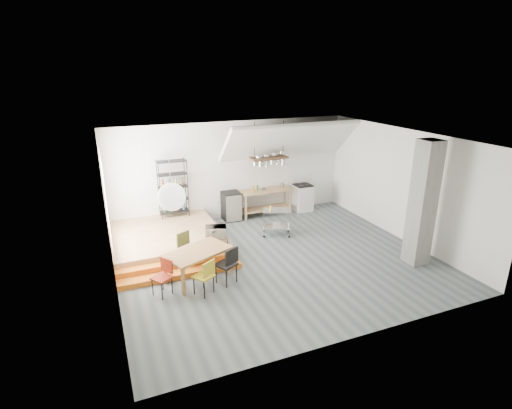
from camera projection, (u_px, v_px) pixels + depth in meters
name	position (u px, v px, depth m)	size (l,w,h in m)	color
floor	(276.00, 259.00, 10.55)	(8.00, 8.00, 0.00)	#4C5759
wall_back	(231.00, 170.00, 13.09)	(8.00, 0.04, 3.20)	silver
wall_left	(109.00, 225.00, 8.59)	(0.04, 7.00, 3.20)	silver
wall_right	(403.00, 185.00, 11.47)	(0.04, 7.00, 3.20)	silver
ceiling	(278.00, 138.00, 9.51)	(8.00, 7.00, 0.02)	white
slope_ceiling	(289.00, 141.00, 12.90)	(4.40, 1.80, 0.15)	white
window_pane	(105.00, 196.00, 9.84)	(0.02, 2.50, 2.20)	white
platform	(166.00, 238.00, 11.34)	(3.00, 3.00, 0.40)	#99734C
step_lower	(182.00, 274.00, 9.67)	(3.00, 0.35, 0.13)	orange
step_upper	(178.00, 265.00, 9.96)	(3.00, 0.35, 0.27)	orange
concrete_column	(423.00, 204.00, 9.90)	(0.50, 0.50, 3.20)	slate
kitchen_counter	(266.00, 198.00, 13.50)	(1.80, 0.60, 0.91)	#99734C
stove	(302.00, 197.00, 14.05)	(0.60, 0.60, 1.18)	white
pot_rack	(270.00, 160.00, 12.87)	(1.20, 0.50, 1.43)	#392216
wire_shelving	(173.00, 187.00, 12.20)	(0.88, 0.38, 1.80)	black
microwave_shelf	(216.00, 238.00, 10.53)	(0.60, 0.40, 0.16)	#99734C
paper_lantern	(172.00, 197.00, 8.47)	(0.60, 0.60, 0.60)	white
dining_table	(198.00, 254.00, 9.39)	(1.75, 1.41, 0.73)	brown
chair_mustard	(206.00, 274.00, 8.76)	(0.53, 0.53, 0.84)	gold
chair_black	(228.00, 262.00, 9.19)	(0.57, 0.57, 0.92)	black
chair_olive	(186.00, 247.00, 10.01)	(0.56, 0.56, 0.91)	#53582A
chair_red	(164.00, 274.00, 8.81)	(0.52, 0.52, 0.82)	#AA2F18
rolling_cart	(277.00, 219.00, 11.90)	(0.92, 0.73, 0.81)	silver
mini_fridge	(231.00, 206.00, 13.15)	(0.56, 0.56, 0.95)	black
microwave	(216.00, 232.00, 10.47)	(0.54, 0.37, 0.30)	beige
bowl	(264.00, 190.00, 13.32)	(0.23, 0.23, 0.06)	silver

